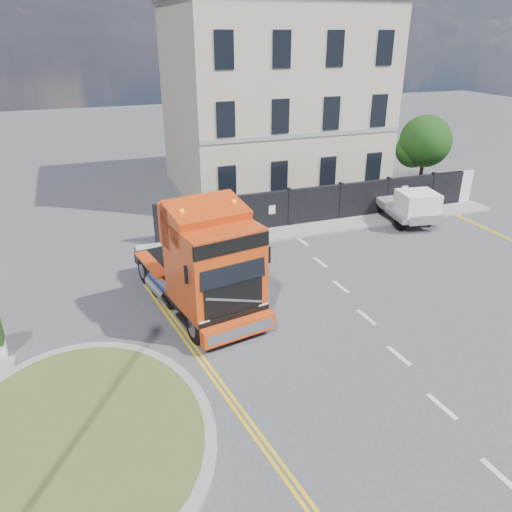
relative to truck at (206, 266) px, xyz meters
name	(u,v)px	position (x,y,z in m)	size (l,w,h in m)	color
ground	(287,327)	(2.30, -1.90, -1.87)	(120.00, 120.00, 0.00)	#424244
traffic_island	(80,436)	(-4.70, -4.90, -1.79)	(6.80, 6.80, 0.17)	gray
hoarding_fence	(332,203)	(8.86, 7.10, -0.87)	(18.80, 0.25, 2.00)	black
georgian_building	(272,96)	(8.30, 14.60, 3.90)	(12.30, 10.30, 12.80)	#B6AA90
tree	(422,144)	(16.68, 10.20, 1.17)	(3.20, 3.20, 4.80)	#382619
pavement_far	(330,226)	(8.30, 6.20, -1.81)	(20.00, 1.60, 0.12)	gray
truck	(206,266)	(0.00, 0.00, 0.00)	(3.78, 7.32, 4.18)	black
flatbed_pickup	(410,206)	(12.43, 5.21, -0.83)	(2.58, 4.90, 1.93)	slate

